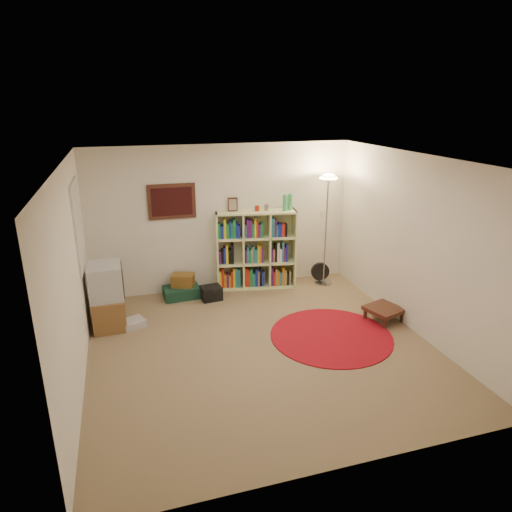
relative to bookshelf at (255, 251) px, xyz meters
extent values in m
cube|color=#846C4D|center=(-0.52, -2.09, -0.68)|extent=(4.50, 4.50, 0.02)
cube|color=white|center=(-0.52, -2.09, 1.84)|extent=(4.50, 4.50, 0.02)
cube|color=white|center=(-0.52, 0.17, 0.58)|extent=(4.50, 0.02, 2.50)
cube|color=white|center=(-0.52, -4.35, 0.58)|extent=(4.50, 0.02, 2.50)
cube|color=white|center=(-2.78, -2.09, 0.58)|extent=(0.02, 4.50, 2.50)
cube|color=white|center=(1.74, -2.09, 0.58)|extent=(0.02, 4.50, 2.50)
cube|color=#3B1D14|center=(-1.37, 0.14, 0.93)|extent=(0.78, 0.04, 0.58)
cube|color=#400C0E|center=(-1.37, 0.12, 0.93)|extent=(0.66, 0.01, 0.46)
cube|color=white|center=(-2.76, -0.79, 0.88)|extent=(0.03, 1.00, 1.20)
cube|color=beige|center=(1.33, 0.14, 0.53)|extent=(0.08, 0.01, 0.12)
cube|color=#F6FFAA|center=(0.02, -0.01, -0.65)|extent=(1.43, 0.63, 0.03)
cube|color=#F6FFAA|center=(0.02, -0.01, 0.70)|extent=(1.43, 0.63, 0.03)
cube|color=#F6FFAA|center=(-0.65, 0.11, 0.02)|extent=(0.10, 0.39, 1.38)
cube|color=#F6FFAA|center=(0.68, -0.13, 0.02)|extent=(0.10, 0.39, 1.38)
cube|color=#F6FFAA|center=(0.05, 0.17, 0.02)|extent=(1.36, 0.27, 1.38)
cube|color=#F6FFAA|center=(-0.21, 0.03, 0.02)|extent=(0.10, 0.37, 1.32)
cube|color=#F6FFAA|center=(0.24, -0.05, 0.02)|extent=(0.10, 0.37, 1.32)
cube|color=#F6FFAA|center=(0.02, -0.01, -0.21)|extent=(1.37, 0.60, 0.03)
cube|color=#F6FFAA|center=(0.02, -0.01, 0.25)|extent=(1.37, 0.60, 0.03)
cube|color=yellow|center=(-0.62, 0.06, -0.48)|extent=(0.07, 0.16, 0.30)
cube|color=red|center=(-0.57, 0.06, -0.46)|extent=(0.07, 0.16, 0.35)
cube|color=orange|center=(-0.53, 0.05, -0.51)|extent=(0.07, 0.16, 0.24)
cube|color=#591A6B|center=(-0.49, 0.04, -0.51)|extent=(0.06, 0.16, 0.24)
cube|color=orange|center=(-0.45, 0.03, -0.52)|extent=(0.06, 0.16, 0.22)
cube|color=red|center=(-0.42, 0.03, -0.49)|extent=(0.06, 0.16, 0.29)
cube|color=yellow|center=(-0.38, 0.02, -0.46)|extent=(0.07, 0.16, 0.34)
cube|color=teal|center=(-0.34, 0.01, -0.46)|extent=(0.07, 0.16, 0.35)
cube|color=teal|center=(-0.29, 0.00, -0.47)|extent=(0.07, 0.16, 0.32)
cube|color=#591A6B|center=(-0.62, 0.06, -0.08)|extent=(0.07, 0.16, 0.22)
cube|color=black|center=(-0.57, 0.05, -0.07)|extent=(0.07, 0.16, 0.24)
cube|color=#1A27A1|center=(-0.53, 0.05, -0.05)|extent=(0.06, 0.16, 0.29)
cube|color=yellow|center=(-0.49, 0.04, -0.02)|extent=(0.07, 0.16, 0.33)
cube|color=black|center=(-0.45, 0.03, -0.06)|extent=(0.07, 0.16, 0.25)
cube|color=black|center=(-0.40, 0.02, -0.02)|extent=(0.07, 0.16, 0.34)
cube|color=#1A8640|center=(-0.62, 0.06, 0.39)|extent=(0.07, 0.16, 0.27)
cube|color=#1A27A1|center=(-0.57, 0.05, 0.37)|extent=(0.08, 0.16, 0.23)
cube|color=yellow|center=(-0.52, 0.05, 0.43)|extent=(0.07, 0.16, 0.34)
cube|color=#1A8640|center=(-0.47, 0.04, 0.39)|extent=(0.07, 0.16, 0.26)
cube|color=#1A27A1|center=(-0.43, 0.03, 0.41)|extent=(0.05, 0.16, 0.31)
cube|color=#1A8640|center=(-0.40, 0.02, 0.40)|extent=(0.06, 0.16, 0.28)
cube|color=#1A8640|center=(-0.36, 0.02, 0.42)|extent=(0.07, 0.16, 0.33)
cube|color=#1A27A1|center=(-0.32, 0.01, 0.39)|extent=(0.05, 0.16, 0.27)
cube|color=#1A27A1|center=(-0.29, 0.00, 0.37)|extent=(0.07, 0.16, 0.23)
cube|color=red|center=(-0.17, -0.02, -0.47)|extent=(0.07, 0.16, 0.34)
cube|color=red|center=(-0.12, -0.03, -0.48)|extent=(0.07, 0.16, 0.31)
cube|color=#1A8640|center=(-0.08, -0.03, -0.48)|extent=(0.07, 0.16, 0.32)
cube|color=teal|center=(-0.03, -0.04, -0.51)|extent=(0.07, 0.16, 0.24)
cube|color=#1A27A1|center=(0.01, -0.05, -0.47)|extent=(0.07, 0.16, 0.32)
cube|color=#937F50|center=(0.05, -0.06, -0.49)|extent=(0.05, 0.16, 0.28)
cube|color=black|center=(0.08, -0.06, -0.48)|extent=(0.06, 0.16, 0.32)
cube|color=#1A27A1|center=(0.13, -0.07, -0.50)|extent=(0.07, 0.16, 0.27)
cube|color=#591A6B|center=(-0.17, -0.02, -0.07)|extent=(0.06, 0.16, 0.24)
cube|color=teal|center=(-0.14, -0.02, -0.04)|extent=(0.06, 0.16, 0.29)
cube|color=#1A8640|center=(-0.10, -0.03, -0.08)|extent=(0.06, 0.16, 0.22)
cube|color=#937F50|center=(-0.07, -0.04, -0.06)|extent=(0.06, 0.16, 0.26)
cube|color=teal|center=(-0.04, -0.04, -0.04)|extent=(0.05, 0.16, 0.29)
cube|color=teal|center=(0.00, -0.05, -0.07)|extent=(0.08, 0.16, 0.23)
cube|color=yellow|center=(0.04, -0.06, -0.03)|extent=(0.05, 0.16, 0.31)
cube|color=orange|center=(0.08, -0.06, -0.04)|extent=(0.06, 0.16, 0.31)
cube|color=#591A6B|center=(0.11, -0.07, -0.06)|extent=(0.06, 0.16, 0.25)
cube|color=teal|center=(-0.17, -0.02, 0.38)|extent=(0.05, 0.16, 0.24)
cube|color=#591A6B|center=(-0.14, -0.02, 0.42)|extent=(0.07, 0.16, 0.33)
cube|color=#591A6B|center=(-0.09, -0.03, 0.41)|extent=(0.07, 0.16, 0.31)
cube|color=#1A8640|center=(-0.04, -0.04, 0.39)|extent=(0.07, 0.16, 0.26)
cube|color=yellow|center=(-0.01, -0.05, 0.42)|extent=(0.05, 0.16, 0.33)
cube|color=red|center=(0.02, -0.05, 0.41)|extent=(0.06, 0.16, 0.30)
cube|color=#591A6B|center=(0.06, -0.06, 0.38)|extent=(0.06, 0.16, 0.24)
cube|color=#1A8640|center=(0.10, -0.07, 0.39)|extent=(0.07, 0.16, 0.26)
cube|color=#591A6B|center=(0.28, -0.10, -0.47)|extent=(0.06, 0.16, 0.34)
cube|color=red|center=(0.32, -0.11, -0.50)|extent=(0.06, 0.16, 0.26)
cube|color=#937F50|center=(0.36, -0.11, -0.49)|extent=(0.06, 0.16, 0.30)
cube|color=orange|center=(0.39, -0.12, -0.50)|extent=(0.07, 0.16, 0.27)
cube|color=teal|center=(0.44, -0.13, -0.52)|extent=(0.07, 0.16, 0.23)
cube|color=orange|center=(0.48, -0.14, -0.47)|extent=(0.06, 0.16, 0.33)
cube|color=#937F50|center=(0.52, -0.14, -0.50)|extent=(0.07, 0.16, 0.28)
cube|color=black|center=(0.57, -0.15, -0.52)|extent=(0.06, 0.16, 0.22)
cube|color=#937F50|center=(0.60, -0.16, -0.51)|extent=(0.06, 0.16, 0.25)
cube|color=#591A6B|center=(0.28, -0.10, -0.08)|extent=(0.06, 0.16, 0.23)
cube|color=#937F50|center=(0.31, -0.11, -0.07)|extent=(0.05, 0.16, 0.23)
cube|color=black|center=(0.35, -0.11, -0.03)|extent=(0.06, 0.16, 0.32)
cube|color=white|center=(0.39, -0.12, -0.02)|extent=(0.06, 0.16, 0.34)
cube|color=white|center=(0.43, -0.13, -0.08)|extent=(0.07, 0.16, 0.23)
cube|color=teal|center=(0.47, -0.13, -0.01)|extent=(0.06, 0.16, 0.35)
cube|color=#591A6B|center=(0.50, -0.14, -0.06)|extent=(0.06, 0.16, 0.26)
cube|color=#1A27A1|center=(0.54, -0.15, -0.04)|extent=(0.06, 0.16, 0.29)
cube|color=teal|center=(0.29, -0.10, 0.43)|extent=(0.08, 0.16, 0.34)
cube|color=#591A6B|center=(0.33, -0.11, 0.41)|extent=(0.06, 0.16, 0.31)
cube|color=teal|center=(0.36, -0.11, 0.37)|extent=(0.05, 0.16, 0.22)
cube|color=#1A27A1|center=(0.39, -0.12, 0.38)|extent=(0.06, 0.16, 0.24)
cube|color=#1A27A1|center=(0.42, -0.13, 0.37)|extent=(0.06, 0.16, 0.23)
cube|color=red|center=(0.47, -0.13, 0.37)|extent=(0.08, 0.16, 0.23)
cube|color=black|center=(0.51, -0.14, 0.37)|extent=(0.06, 0.16, 0.23)
cube|color=#3B1D14|center=(-0.37, 0.08, 0.83)|extent=(0.17, 0.05, 0.24)
cube|color=#A19686|center=(-0.37, 0.06, 0.83)|extent=(0.13, 0.03, 0.19)
cylinder|color=#AE2610|center=(0.04, -0.02, 0.76)|extent=(0.09, 0.09, 0.09)
cylinder|color=#959699|center=(0.19, -0.04, 0.77)|extent=(0.08, 0.08, 0.11)
cylinder|color=#46B76C|center=(0.50, -0.14, 0.85)|extent=(0.09, 0.09, 0.28)
cylinder|color=#46B76C|center=(0.61, -0.09, 0.85)|extent=(0.09, 0.09, 0.28)
cylinder|color=#959699|center=(1.23, -0.24, -0.65)|extent=(0.32, 0.32, 0.03)
cylinder|color=#959699|center=(1.23, -0.24, 0.29)|extent=(0.03, 0.03, 1.85)
cone|color=#959699|center=(1.23, -0.24, 1.25)|extent=(0.39, 0.39, 0.15)
cylinder|color=#FFD88C|center=(1.23, -0.24, 1.25)|extent=(0.31, 0.31, 0.02)
cylinder|color=black|center=(1.19, -0.16, -0.65)|extent=(0.20, 0.20, 0.03)
cylinder|color=black|center=(1.19, -0.16, -0.57)|extent=(0.04, 0.04, 0.14)
cylinder|color=black|center=(1.19, -0.18, -0.45)|extent=(0.34, 0.13, 0.33)
cube|color=brown|center=(-2.49, -0.84, -0.44)|extent=(0.47, 0.67, 0.46)
cube|color=#BDBCC1|center=(-2.49, -0.84, 0.04)|extent=(0.47, 0.56, 0.50)
cube|color=black|center=(-2.25, -0.83, 0.04)|extent=(0.03, 0.47, 0.42)
cube|color=black|center=(-2.25, -0.83, 0.04)|extent=(0.02, 0.42, 0.36)
cube|color=#BDBCC1|center=(-2.17, -0.98, -0.61)|extent=(0.40, 0.37, 0.11)
cube|color=#133527|center=(-1.33, -0.13, -0.57)|extent=(0.61, 0.42, 0.19)
cube|color=brown|center=(-1.29, -0.09, -0.37)|extent=(0.43, 0.37, 0.21)
cube|color=black|center=(-0.87, -0.35, -0.55)|extent=(0.36, 0.31, 0.23)
cylinder|color=maroon|center=(0.51, -2.08, -0.66)|extent=(1.72, 1.72, 0.02)
cube|color=#3B1D14|center=(1.47, -1.87, -0.48)|extent=(0.60, 0.60, 0.06)
cube|color=#3B1D14|center=(1.35, -2.11, -0.58)|extent=(0.05, 0.05, 0.17)
cube|color=#3B1D14|center=(1.71, -1.99, -0.58)|extent=(0.05, 0.05, 0.17)
cube|color=#3B1D14|center=(1.23, -1.75, -0.58)|extent=(0.05, 0.05, 0.17)
cube|color=#3B1D14|center=(1.60, -1.63, -0.58)|extent=(0.05, 0.05, 0.17)
camera|label=1|loc=(-2.15, -7.28, 2.50)|focal=32.00mm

